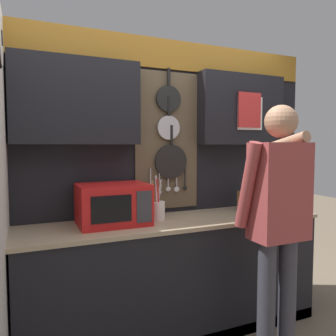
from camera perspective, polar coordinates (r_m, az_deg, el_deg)
name	(u,v)px	position (r m, az deg, el deg)	size (l,w,h in m)	color
ground_plane	(175,330)	(2.95, 1.31, -26.43)	(14.00, 14.00, 0.00)	#756651
base_cabinet_counter	(176,276)	(2.75, 1.35, -18.31)	(2.38, 0.59, 0.91)	black
back_wall_unit	(163,149)	(2.79, -0.91, 3.39)	(2.95, 0.23, 2.38)	black
microwave	(113,204)	(2.47, -9.57, -6.19)	(0.51, 0.39, 0.30)	red
knife_block	(247,201)	(3.01, 13.65, -5.57)	(0.11, 0.15, 0.26)	brown
utensil_crock	(157,208)	(2.59, -1.86, -6.99)	(0.12, 0.12, 0.35)	white
person	(278,211)	(2.33, 18.55, -7.07)	(0.54, 0.68, 1.76)	#383842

